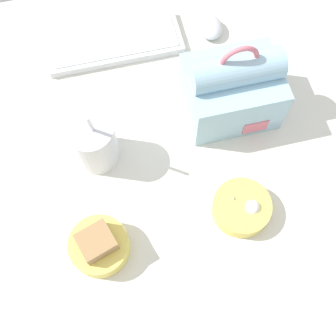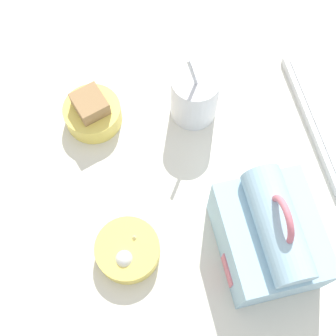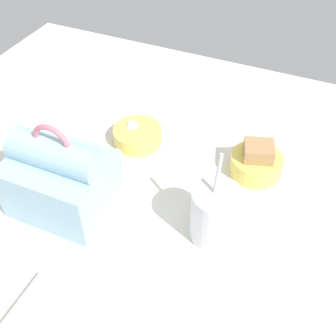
% 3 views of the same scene
% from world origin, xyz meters
% --- Properties ---
extents(desk_surface, '(1.40, 1.10, 0.02)m').
position_xyz_m(desk_surface, '(0.00, 0.00, 0.01)').
color(desk_surface, silver).
rests_on(desk_surface, ground).
extents(lunch_bag, '(0.19, 0.16, 0.20)m').
position_xyz_m(lunch_bag, '(0.17, 0.13, 0.09)').
color(lunch_bag, '#9EC6DB').
rests_on(lunch_bag, desk_surface).
extents(soup_cup, '(0.09, 0.09, 0.19)m').
position_xyz_m(soup_cup, '(-0.13, 0.08, 0.08)').
color(soup_cup, silver).
rests_on(soup_cup, desk_surface).
extents(bento_bowl_sandwich, '(0.11, 0.11, 0.08)m').
position_xyz_m(bento_bowl_sandwich, '(-0.16, -0.12, 0.05)').
color(bento_bowl_sandwich, '#EFD65B').
rests_on(bento_bowl_sandwich, desk_surface).
extents(bento_bowl_snacks, '(0.11, 0.11, 0.05)m').
position_xyz_m(bento_bowl_snacks, '(0.13, -0.10, 0.04)').
color(bento_bowl_snacks, '#EFD65B').
rests_on(bento_bowl_snacks, desk_surface).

